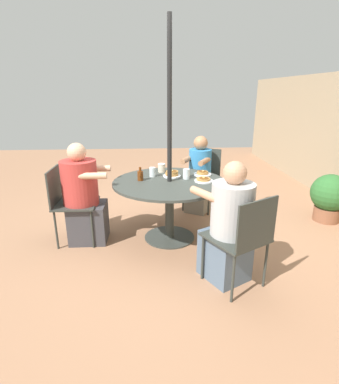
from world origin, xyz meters
TOP-DOWN VIEW (x-y plane):
  - ground_plane at (0.00, 0.00)m, footprint 12.00×12.00m
  - patio_table at (0.00, 0.00)m, footprint 1.29×1.29m
  - umbrella_pole at (0.00, 0.00)m, footprint 0.05×0.05m
  - patio_chair_north at (-0.01, -1.15)m, footprint 0.47×0.47m
  - diner_north at (-0.01, -0.98)m, footprint 0.40×0.53m
  - patio_chair_east at (1.01, 0.56)m, footprint 0.63×0.63m
  - diner_east at (0.85, 0.47)m, footprint 0.62×0.56m
  - patio_chair_south at (-1.00, 0.57)m, footprint 0.63×0.63m
  - diner_south at (-0.85, 0.48)m, footprint 0.55×0.50m
  - pancake_plate_a at (-0.23, 0.42)m, footprint 0.21×0.21m
  - pancake_plate_b at (-0.19, 0.04)m, footprint 0.21×0.21m
  - pancake_plate_c at (0.03, 0.38)m, footprint 0.21×0.21m
  - syrup_bottle at (-0.05, -0.33)m, footprint 0.09×0.07m
  - coffee_cup at (-0.42, -0.07)m, footprint 0.09×0.09m
  - drinking_glass_a at (-0.09, 0.20)m, footprint 0.08×0.08m
  - drinking_glass_b at (-0.21, -0.19)m, footprint 0.08×0.08m
  - potted_shrub at (-0.37, 2.17)m, footprint 0.49×0.49m

SIDE VIEW (x-z plane):
  - ground_plane at x=0.00m, z-range 0.00..0.00m
  - potted_shrub at x=-0.37m, z-range 0.03..0.68m
  - diner_south at x=-0.85m, z-range -0.04..1.05m
  - diner_east at x=0.85m, z-range -0.05..1.08m
  - patio_chair_north at x=-0.01m, z-range 0.08..0.95m
  - patio_chair_east at x=1.01m, z-range 0.08..0.95m
  - patio_chair_south at x=-1.00m, z-range 0.08..0.95m
  - diner_north at x=-0.01m, z-range -0.06..1.09m
  - patio_table at x=0.00m, z-range 0.23..0.94m
  - pancake_plate_c at x=0.03m, z-range 0.70..0.75m
  - pancake_plate_a at x=-0.23m, z-range 0.70..0.76m
  - pancake_plate_b at x=-0.19m, z-range 0.70..0.78m
  - coffee_cup at x=-0.42m, z-range 0.71..0.81m
  - drinking_glass_b at x=-0.21m, z-range 0.71..0.82m
  - drinking_glass_a at x=-0.09m, z-range 0.71..0.83m
  - syrup_bottle at x=-0.05m, z-range 0.69..0.85m
  - umbrella_pole at x=0.00m, z-range 0.00..2.40m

